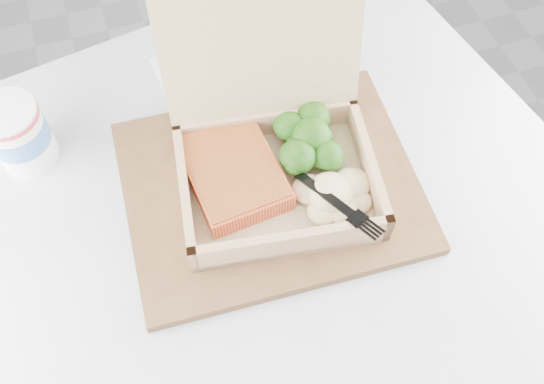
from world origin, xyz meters
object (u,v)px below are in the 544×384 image
object	(u,v)px
cafe_table	(276,289)
serving_tray	(271,186)
paper_cup	(18,133)
takeout_container	(273,141)

from	to	relation	value
cafe_table	serving_tray	bearing A→B (deg)	79.47
cafe_table	serving_tray	xyz separation A→B (m)	(0.01, 0.06, 0.19)
paper_cup	serving_tray	bearing A→B (deg)	-27.98
takeout_container	paper_cup	xyz separation A→B (m)	(-0.28, 0.12, -0.02)
cafe_table	takeout_container	world-z (taller)	takeout_container
serving_tray	cafe_table	bearing A→B (deg)	-100.53
cafe_table	serving_tray	distance (m)	0.20
serving_tray	takeout_container	bearing A→B (deg)	65.31
cafe_table	paper_cup	world-z (taller)	paper_cup
cafe_table	takeout_container	xyz separation A→B (m)	(0.02, 0.08, 0.25)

